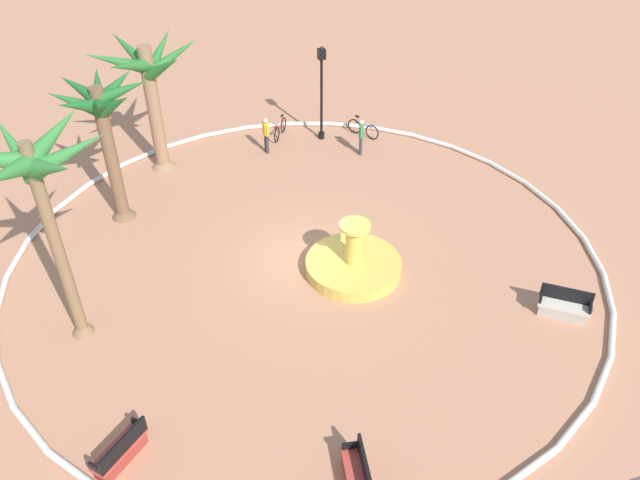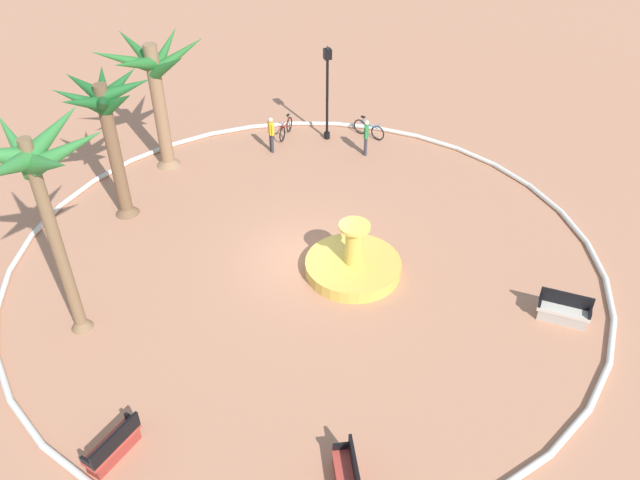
{
  "view_description": "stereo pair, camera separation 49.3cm",
  "coord_description": "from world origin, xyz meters",
  "px_view_note": "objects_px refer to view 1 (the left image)",
  "views": [
    {
      "loc": [
        4.83,
        17.11,
        14.39
      ],
      "look_at": [
        -0.41,
        0.34,
        1.0
      ],
      "focal_mm": 36.06,
      "sensor_mm": 36.0,
      "label": 1
    },
    {
      "loc": [
        4.36,
        17.26,
        14.39
      ],
      "look_at": [
        -0.41,
        0.34,
        1.0
      ],
      "focal_mm": 36.06,
      "sensor_mm": 36.0,
      "label": 2
    }
  ],
  "objects_px": {
    "bench_west": "(564,307)",
    "bench_east": "(357,478)",
    "palm_tree_mid_plaza": "(38,182)",
    "bicycle_red_frame": "(280,129)",
    "fountain": "(353,264)",
    "bicycle_by_lamppost": "(363,129)",
    "palm_tree_near_fountain": "(149,81)",
    "lamppost": "(321,86)",
    "palm_tree_by_curb": "(102,118)",
    "person_cyclist_photo": "(361,135)",
    "bench_north": "(121,452)",
    "person_cyclist_helmet": "(266,133)"
  },
  "relations": [
    {
      "from": "palm_tree_near_fountain",
      "to": "fountain",
      "type": "bearing_deg",
      "value": 121.18
    },
    {
      "from": "palm_tree_by_curb",
      "to": "palm_tree_mid_plaza",
      "type": "height_order",
      "value": "palm_tree_mid_plaza"
    },
    {
      "from": "bench_west",
      "to": "bicycle_red_frame",
      "type": "xyz_separation_m",
      "value": [
        5.57,
        -14.34,
        0.04
      ]
    },
    {
      "from": "person_cyclist_helmet",
      "to": "fountain",
      "type": "bearing_deg",
      "value": 95.69
    },
    {
      "from": "bench_west",
      "to": "bench_east",
      "type": "bearing_deg",
      "value": 24.0
    },
    {
      "from": "palm_tree_mid_plaza",
      "to": "bench_east",
      "type": "relative_size",
      "value": 4.18
    },
    {
      "from": "bench_west",
      "to": "bicycle_by_lamppost",
      "type": "height_order",
      "value": "bench_west"
    },
    {
      "from": "bicycle_red_frame",
      "to": "bench_west",
      "type": "bearing_deg",
      "value": 111.23
    },
    {
      "from": "palm_tree_near_fountain",
      "to": "bench_east",
      "type": "xyz_separation_m",
      "value": [
        -2.82,
        16.87,
        -3.61
      ]
    },
    {
      "from": "bench_north",
      "to": "person_cyclist_photo",
      "type": "height_order",
      "value": "person_cyclist_photo"
    },
    {
      "from": "palm_tree_by_curb",
      "to": "bench_west",
      "type": "bearing_deg",
      "value": 142.82
    },
    {
      "from": "palm_tree_near_fountain",
      "to": "person_cyclist_photo",
      "type": "distance_m",
      "value": 9.21
    },
    {
      "from": "palm_tree_near_fountain",
      "to": "bench_west",
      "type": "xyz_separation_m",
      "value": [
        -11.13,
        13.17,
        -3.61
      ]
    },
    {
      "from": "person_cyclist_photo",
      "to": "fountain",
      "type": "bearing_deg",
      "value": 68.06
    },
    {
      "from": "person_cyclist_helmet",
      "to": "bicycle_by_lamppost",
      "type": "bearing_deg",
      "value": -178.35
    },
    {
      "from": "fountain",
      "to": "bicycle_by_lamppost",
      "type": "height_order",
      "value": "fountain"
    },
    {
      "from": "palm_tree_mid_plaza",
      "to": "bicycle_red_frame",
      "type": "height_order",
      "value": "palm_tree_mid_plaza"
    },
    {
      "from": "palm_tree_by_curb",
      "to": "bench_east",
      "type": "bearing_deg",
      "value": 109.08
    },
    {
      "from": "bench_east",
      "to": "bicycle_red_frame",
      "type": "distance_m",
      "value": 18.24
    },
    {
      "from": "person_cyclist_photo",
      "to": "palm_tree_mid_plaza",
      "type": "bearing_deg",
      "value": 33.32
    },
    {
      "from": "bench_east",
      "to": "bench_west",
      "type": "xyz_separation_m",
      "value": [
        -8.31,
        -3.7,
        0.0
      ]
    },
    {
      "from": "lamppost",
      "to": "person_cyclist_photo",
      "type": "relative_size",
      "value": 2.66
    },
    {
      "from": "palm_tree_near_fountain",
      "to": "bicycle_by_lamppost",
      "type": "relative_size",
      "value": 3.94
    },
    {
      "from": "lamppost",
      "to": "person_cyclist_photo",
      "type": "distance_m",
      "value": 2.81
    },
    {
      "from": "bench_east",
      "to": "bench_north",
      "type": "relative_size",
      "value": 1.1
    },
    {
      "from": "bench_west",
      "to": "palm_tree_by_curb",
      "type": "bearing_deg",
      "value": -37.18
    },
    {
      "from": "bicycle_by_lamppost",
      "to": "person_cyclist_photo",
      "type": "xyz_separation_m",
      "value": [
        0.68,
        1.52,
        0.55
      ]
    },
    {
      "from": "fountain",
      "to": "bench_west",
      "type": "bearing_deg",
      "value": 144.1
    },
    {
      "from": "bench_north",
      "to": "bicycle_by_lamppost",
      "type": "xyz_separation_m",
      "value": [
        -11.89,
        -14.45,
        0.04
      ]
    },
    {
      "from": "bench_west",
      "to": "bicycle_by_lamppost",
      "type": "distance_m",
      "value": 13.35
    },
    {
      "from": "palm_tree_near_fountain",
      "to": "person_cyclist_photo",
      "type": "relative_size",
      "value": 3.38
    },
    {
      "from": "bench_west",
      "to": "person_cyclist_helmet",
      "type": "distance_m",
      "value": 14.63
    },
    {
      "from": "palm_tree_near_fountain",
      "to": "person_cyclist_helmet",
      "type": "distance_m",
      "value": 5.51
    },
    {
      "from": "bicycle_red_frame",
      "to": "bicycle_by_lamppost",
      "type": "distance_m",
      "value": 3.86
    },
    {
      "from": "person_cyclist_photo",
      "to": "bench_north",
      "type": "bearing_deg",
      "value": 49.09
    },
    {
      "from": "fountain",
      "to": "palm_tree_mid_plaza",
      "type": "height_order",
      "value": "palm_tree_mid_plaza"
    },
    {
      "from": "bench_north",
      "to": "bicycle_by_lamppost",
      "type": "bearing_deg",
      "value": -129.43
    },
    {
      "from": "palm_tree_mid_plaza",
      "to": "lamppost",
      "type": "xyz_separation_m",
      "value": [
        -10.81,
        -9.83,
        -2.91
      ]
    },
    {
      "from": "fountain",
      "to": "person_cyclist_helmet",
      "type": "height_order",
      "value": "fountain"
    },
    {
      "from": "palm_tree_mid_plaza",
      "to": "person_cyclist_photo",
      "type": "relative_size",
      "value": 4.15
    },
    {
      "from": "bench_north",
      "to": "bench_west",
      "type": "bearing_deg",
      "value": -174.88
    },
    {
      "from": "palm_tree_near_fountain",
      "to": "lamppost",
      "type": "height_order",
      "value": "palm_tree_near_fountain"
    },
    {
      "from": "palm_tree_near_fountain",
      "to": "palm_tree_by_curb",
      "type": "height_order",
      "value": "palm_tree_near_fountain"
    },
    {
      "from": "person_cyclist_helmet",
      "to": "person_cyclist_photo",
      "type": "bearing_deg",
      "value": 160.76
    },
    {
      "from": "palm_tree_by_curb",
      "to": "bench_west",
      "type": "height_order",
      "value": "palm_tree_by_curb"
    },
    {
      "from": "palm_tree_mid_plaza",
      "to": "bench_west",
      "type": "distance_m",
      "value": 15.94
    },
    {
      "from": "palm_tree_by_curb",
      "to": "bicycle_by_lamppost",
      "type": "height_order",
      "value": "palm_tree_by_curb"
    },
    {
      "from": "bench_east",
      "to": "bicycle_by_lamppost",
      "type": "relative_size",
      "value": 1.16
    },
    {
      "from": "bench_west",
      "to": "person_cyclist_helmet",
      "type": "relative_size",
      "value": 0.94
    },
    {
      "from": "palm_tree_by_curb",
      "to": "bench_north",
      "type": "distance_m",
      "value": 11.76
    }
  ]
}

